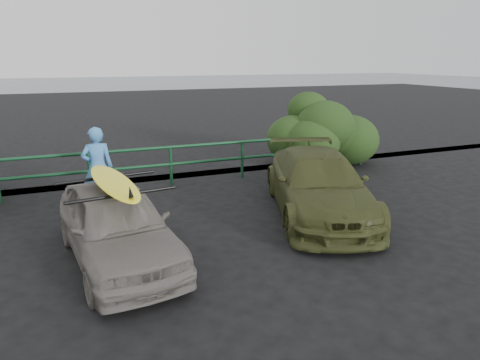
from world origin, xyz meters
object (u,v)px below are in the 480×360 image
object	(u,v)px
man	(98,168)
sedan	(117,224)
olive_vehicle	(318,184)
guardrail	(132,169)
surfboard	(113,182)

from	to	relation	value
man	sedan	bearing A→B (deg)	93.67
olive_vehicle	man	xyz separation A→B (m)	(-4.26, 2.14, 0.25)
olive_vehicle	guardrail	bearing A→B (deg)	154.97
sedan	man	world-z (taller)	man
guardrail	olive_vehicle	world-z (taller)	olive_vehicle
sedan	man	xyz separation A→B (m)	(-0.07, 2.86, 0.27)
guardrail	sedan	distance (m)	4.08
guardrail	sedan	size ratio (longest dim) A/B	3.80
guardrail	surfboard	xyz separation A→B (m)	(-0.79, -4.01, 0.83)
guardrail	sedan	world-z (taller)	sedan
olive_vehicle	surfboard	world-z (taller)	surfboard
sedan	man	size ratio (longest dim) A/B	2.04
surfboard	man	bearing A→B (deg)	83.94
surfboard	olive_vehicle	bearing A→B (deg)	2.25
olive_vehicle	surfboard	xyz separation A→B (m)	(-4.19, -0.72, 0.70)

